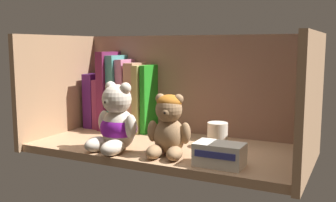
{
  "coord_description": "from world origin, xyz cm",
  "views": [
    {
      "loc": [
        44.75,
        -88.44,
        27.62
      ],
      "look_at": [
        0.6,
        0.0,
        13.66
      ],
      "focal_mm": 41.96,
      "sensor_mm": 36.0,
      "label": 1
    }
  ],
  "objects": [
    {
      "name": "shelf_board",
      "position": [
        0.0,
        0.0,
        1.0
      ],
      "size": [
        68.55,
        31.83,
        2.0
      ],
      "primitive_type": "cube",
      "color": "#A87F5B",
      "rests_on": "ground"
    },
    {
      "name": "shelf_back_panel",
      "position": [
        0.0,
        16.51,
        15.3
      ],
      "size": [
        70.95,
        1.2,
        30.59
      ],
      "primitive_type": "cube",
      "color": "#88604D",
      "rests_on": "ground"
    },
    {
      "name": "shelf_side_panel_left",
      "position": [
        -35.08,
        0.0,
        15.3
      ],
      "size": [
        1.6,
        34.23,
        30.59
      ],
      "primitive_type": "cube",
      "color": "#A87F5B",
      "rests_on": "ground"
    },
    {
      "name": "shelf_side_panel_right",
      "position": [
        35.08,
        0.0,
        15.3
      ],
      "size": [
        1.6,
        34.23,
        30.59
      ],
      "primitive_type": "cube",
      "color": "#A87F5B",
      "rests_on": "ground"
    },
    {
      "name": "book_0",
      "position": [
        -31.1,
        12.94,
        10.45
      ],
      "size": [
        3.35,
        11.32,
        16.89
      ],
      "primitive_type": "cube",
      "color": "#4A1862",
      "rests_on": "shelf_board"
    },
    {
      "name": "book_1",
      "position": [
        -27.94,
        12.94,
        9.65
      ],
      "size": [
        2.36,
        11.7,
        15.29
      ],
      "primitive_type": "cube",
      "color": "#822B55",
      "rests_on": "shelf_board"
    },
    {
      "name": "book_2",
      "position": [
        -25.21,
        12.94,
        13.9
      ],
      "size": [
        2.5,
        14.17,
        23.81
      ],
      "primitive_type": "cube",
      "color": "maroon",
      "rests_on": "shelf_board"
    },
    {
      "name": "book_3",
      "position": [
        -22.39,
        12.94,
        13.37
      ],
      "size": [
        3.15,
        11.72,
        22.8
      ],
      "primitive_type": "cube",
      "rotation": [
        0.0,
        -0.03,
        0.0
      ],
      "color": "teal",
      "rests_on": "shelf_board"
    },
    {
      "name": "book_4",
      "position": [
        -19.61,
        12.94,
        12.77
      ],
      "size": [
        3.19,
        9.99,
        21.61
      ],
      "primitive_type": "cube",
      "rotation": [
        0.0,
        -0.04,
        0.0
      ],
      "color": "#B76B8F",
      "rests_on": "shelf_board"
    },
    {
      "name": "book_5",
      "position": [
        -16.55,
        12.94,
        12.28
      ],
      "size": [
        3.12,
        9.93,
        20.56
      ],
      "primitive_type": "cube",
      "color": "tan",
      "rests_on": "shelf_board"
    },
    {
      "name": "book_6",
      "position": [
        -13.7,
        12.94,
        11.97
      ],
      "size": [
        1.96,
        12.16,
        19.94
      ],
      "primitive_type": "cube",
      "color": "#A09453",
      "rests_on": "shelf_board"
    },
    {
      "name": "book_7",
      "position": [
        -11.6,
        12.94,
        12.0
      ],
      "size": [
        1.64,
        10.4,
        20.01
      ],
      "primitive_type": "cube",
      "color": "#208E1E",
      "rests_on": "shelf_board"
    },
    {
      "name": "teddy_bear_larger",
      "position": [
        -8.92,
        -9.23,
        8.63
      ],
      "size": [
        12.6,
        13.46,
        16.88
      ],
      "color": "beige",
      "rests_on": "shelf_board"
    },
    {
      "name": "teddy_bear_smaller",
      "position": [
        4.77,
        -8.07,
        8.9
      ],
      "size": [
        10.79,
        11.21,
        14.54
      ],
      "color": "#93704C",
      "rests_on": "shelf_board"
    },
    {
      "name": "pillar_candle",
      "position": [
        12.51,
        4.29,
        5.17
      ],
      "size": [
        5.19,
        5.19,
        6.34
      ],
      "primitive_type": "cylinder",
      "color": "silver",
      "rests_on": "shelf_board"
    },
    {
      "name": "small_product_box",
      "position": [
        18.19,
        -10.5,
        4.51
      ],
      "size": [
        10.48,
        6.39,
        5.01
      ],
      "color": "silver",
      "rests_on": "shelf_board"
    }
  ]
}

